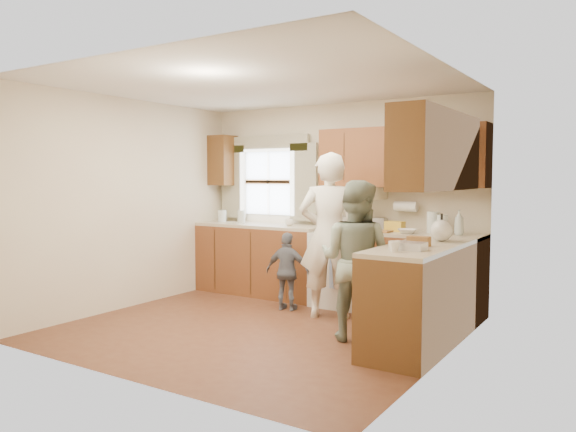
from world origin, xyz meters
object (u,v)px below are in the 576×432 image
Objects in this scene: woman_left at (329,236)px; woman_right at (356,260)px; stove at (347,268)px; child at (288,271)px.

woman_right is (0.62, -0.61, -0.15)m from woman_left.
child is at bearing -129.98° from stove.
stove is at bearing -61.90° from woman_right.
woman_right is 1.67× the size of child.
stove is at bearing -140.42° from child.
stove reaches higher than child.
woman_left is at bearing -45.94° from woman_right.
child is (-1.19, 0.66, -0.31)m from woman_right.
woman_left is at bearing -82.91° from stove.
stove is 1.17× the size of child.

